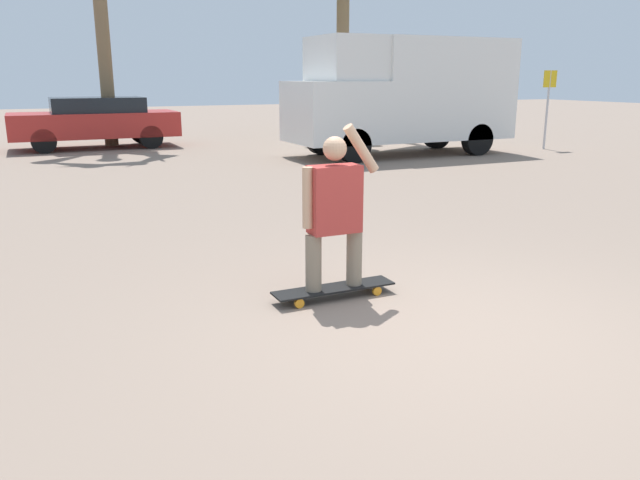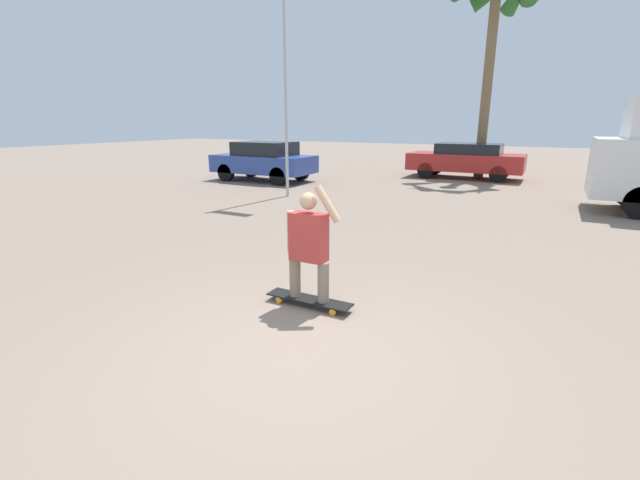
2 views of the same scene
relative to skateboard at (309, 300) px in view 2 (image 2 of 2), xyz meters
The scene contains 6 objects.
ground_plane 1.16m from the skateboard, 65.38° to the right, with size 80.00×80.00×0.00m, color gray.
skateboard is the anchor object (origin of this frame).
person_skateboarder 0.75m from the skateboard, behind, with size 0.72×0.22×1.43m.
parked_car_red 13.74m from the skateboard, 92.44° to the left, with size 4.38×1.79×1.38m.
parked_car_blue 11.79m from the skateboard, 128.02° to the left, with size 3.86×1.78×1.48m.
flagpole 9.00m from the skateboard, 123.55° to the left, with size 1.20×0.12×6.85m.
Camera 2 is at (1.96, -3.22, 2.23)m, focal length 24.00 mm.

